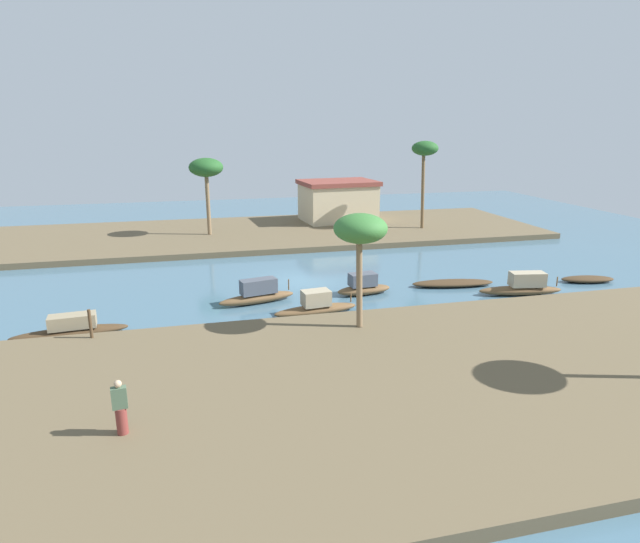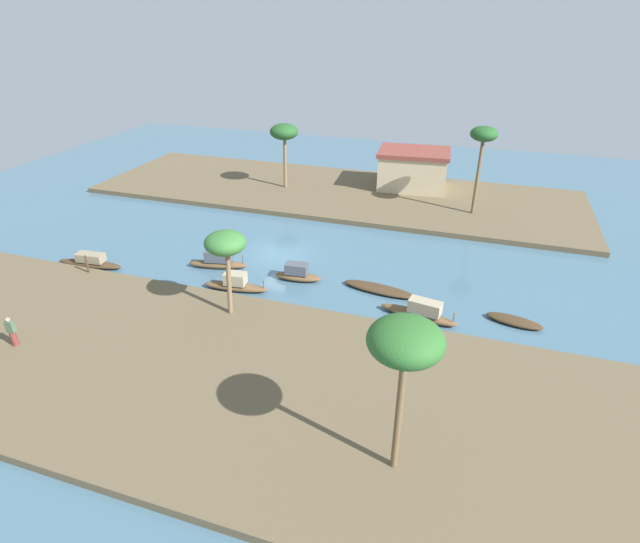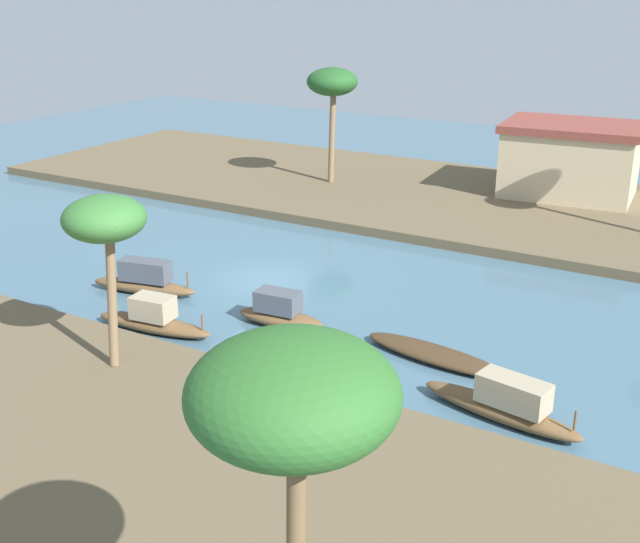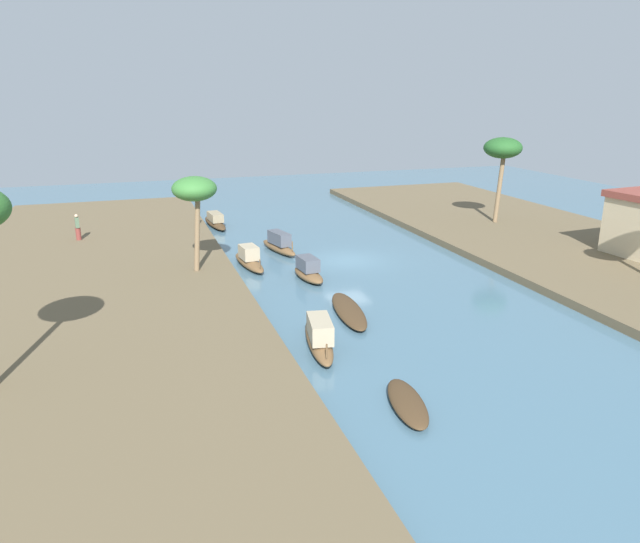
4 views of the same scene
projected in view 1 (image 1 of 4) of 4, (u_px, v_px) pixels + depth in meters
The scene contains 16 objects.
river_water at pixel (303, 281), 33.15m from camera, with size 77.26×77.26×0.00m, color #476B7F.
riverbank_left at pixel (386, 386), 19.40m from camera, with size 47.99×14.90×0.44m, color brown.
riverbank_right at pixel (268, 233), 46.79m from camera, with size 47.99×14.90×0.44m, color brown.
sampan_with_red_awning at pixel (71, 329), 24.32m from camera, with size 5.15×1.48×1.08m.
sampan_near_left_bank at pixel (523, 286), 30.37m from camera, with size 4.91×1.77×1.33m.
sampan_foreground at pixel (588, 279), 32.88m from camera, with size 3.44×1.70×0.38m.
sampan_with_tall_canopy at pixel (364, 286), 30.46m from camera, with size 3.31×1.36×1.25m.
sampan_open_hull at pixel (258, 294), 28.95m from camera, with size 4.37×1.76×1.34m.
sampan_downstream_large at pixel (453, 283), 32.05m from camera, with size 5.12×1.90×0.39m.
sampan_midstream at pixel (316, 306), 27.23m from camera, with size 4.53×1.46×1.28m.
person_on_near_bank at pixel (120, 409), 15.84m from camera, with size 0.47×0.37×1.75m.
mooring_post at pixel (90, 324), 23.06m from camera, with size 0.14×0.14×1.30m, color #4C3823.
palm_tree_left_near at pixel (360, 231), 23.46m from camera, with size 2.40×2.40×5.23m.
palm_tree_right_tall at pixel (206, 169), 43.61m from camera, with size 2.80×2.80×6.34m.
palm_tree_right_short at pixel (425, 152), 46.20m from camera, with size 2.30×2.30×7.60m.
riverside_building at pixel (338, 200), 50.91m from camera, with size 7.37×5.77×3.82m.
Camera 1 is at (-6.52, -31.12, 9.45)m, focal length 29.88 mm.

